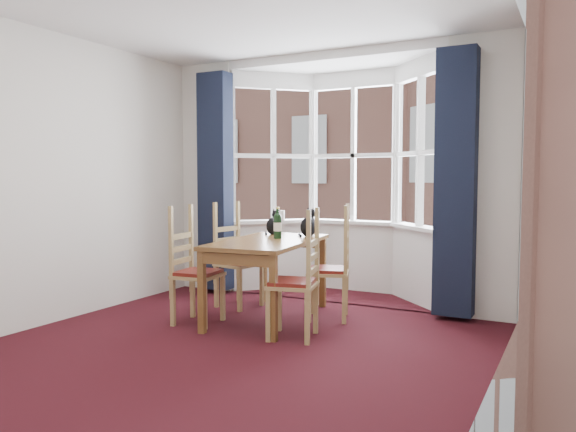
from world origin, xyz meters
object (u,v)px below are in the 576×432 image
Objects in this scene: chair_left_near at (190,274)px; chair_right_far at (337,272)px; wine_bottle at (278,225)px; cat_right at (309,225)px; dining_table at (268,249)px; candle_tall at (282,215)px; chair_right_near at (303,285)px; chair_left_far at (233,263)px; cat_left at (274,224)px.

chair_right_far is (1.22, 0.78, 0.00)m from chair_left_near.
chair_left_near is 1.00m from wine_bottle.
chair_left_near is 1.34m from cat_right.
dining_table is 1.49m from candle_tall.
wine_bottle is at bearing -63.83° from candle_tall.
chair_left_near is at bearing -178.92° from chair_right_near.
wine_bottle reaches higher than candle_tall.
wine_bottle is (-0.59, -0.16, 0.46)m from chair_right_far.
chair_right_near is at bearing 1.08° from chair_left_near.
chair_left_near is 2.88× the size of wine_bottle.
dining_table is 1.71× the size of chair_right_near.
chair_left_far is 1.00× the size of chair_right_near.
chair_left_far and chair_right_near have the same top height.
wine_bottle is at bearing 80.28° from dining_table.
cat_left is 2.24× the size of candle_tall.
chair_right_near is (1.24, -0.78, 0.00)m from chair_left_far.
dining_table is at bearing -99.72° from wine_bottle.
cat_left is at bearing 124.21° from wine_bottle.
chair_left_far is at bearing 147.73° from chair_right_near.
chair_right_near is at bearing -57.02° from candle_tall.
chair_left_far is at bearing 164.60° from wine_bottle.
candle_tall is at bearing 138.47° from chair_right_far.
wine_bottle is (0.63, 0.62, 0.46)m from chair_left_near.
chair_right_near is 1.33m from cat_left.
dining_table is at bearing 37.83° from chair_left_near.
chair_left_near is at bearing -147.25° from chair_right_far.
chair_right_near is 0.95m from wine_bottle.
cat_right is (0.21, 0.50, 0.21)m from dining_table.
cat_left is at bearing 166.77° from chair_right_far.
chair_left_far is at bearing 179.02° from chair_right_far.
candle_tall is at bearing 86.21° from chair_left_far.
chair_left_near is 2.98× the size of cat_right.
chair_left_near is at bearing -135.38° from wine_bottle.
cat_left is (-0.21, 0.51, 0.20)m from dining_table.
dining_table is 5.56× the size of cat_left.
chair_left_near is 1.13m from cat_left.
wine_bottle reaches higher than chair_right_near.
dining_table is 0.28m from wine_bottle.
chair_left_far is 1.12m from candle_tall.
candle_tall is at bearing 88.74° from chair_left_near.
dining_table is 12.45× the size of candle_tall.
chair_right_far is 2.98× the size of cat_right.
dining_table is 4.92× the size of wine_bottle.
wine_bottle reaches higher than chair_left_far.
chair_left_near is (-0.60, -0.47, -0.23)m from dining_table.
chair_left_near is 1.88m from candle_tall.
cat_right reaches higher than dining_table.
cat_right is at bearing 61.88° from wine_bottle.
chair_left_far is 0.82m from wine_bottle.
cat_left reaches higher than dining_table.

